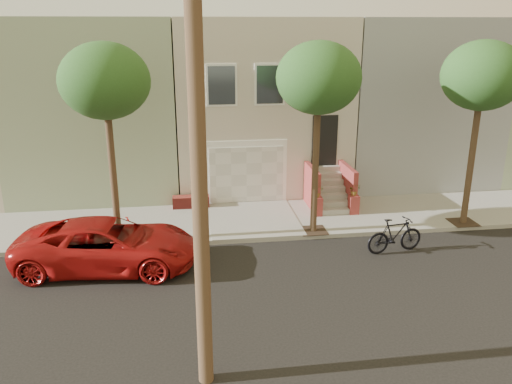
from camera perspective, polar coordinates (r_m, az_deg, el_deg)
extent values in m
plane|color=black|center=(14.22, 6.22, -10.99)|extent=(90.00, 90.00, 0.00)
cube|color=gray|center=(18.93, 2.33, -3.01)|extent=(40.00, 3.70, 0.15)
cube|color=#BCB0A0|center=(23.66, -0.11, 10.23)|extent=(7.00, 8.00, 7.00)
cube|color=#8FA383|center=(23.72, -16.84, 9.49)|extent=(6.50, 8.00, 7.00)
cube|color=gray|center=(25.49, 15.46, 10.16)|extent=(6.50, 8.00, 7.00)
cube|color=white|center=(20.14, -1.09, 2.28)|extent=(3.20, 0.12, 2.50)
cube|color=silver|center=(20.11, -1.07, 1.96)|extent=(2.90, 0.06, 2.20)
cube|color=gray|center=(18.77, -0.37, -2.91)|extent=(3.20, 3.70, 0.02)
cube|color=maroon|center=(20.01, -7.23, -1.06)|extent=(1.40, 0.45, 0.44)
cube|color=black|center=(20.40, 7.63, 5.66)|extent=(1.00, 0.06, 2.00)
cube|color=#3F4751|center=(19.36, -3.83, 11.72)|extent=(1.00, 0.06, 1.40)
cube|color=white|center=(19.38, -3.84, 11.73)|extent=(1.15, 0.05, 1.55)
cube|color=#3F4751|center=(19.57, 1.54, 11.82)|extent=(1.00, 0.06, 1.40)
cube|color=white|center=(19.59, 1.53, 11.83)|extent=(1.15, 0.05, 1.55)
cube|color=#3F4751|center=(19.95, 6.76, 11.82)|extent=(1.00, 0.06, 1.40)
cube|color=white|center=(19.97, 6.75, 11.83)|extent=(1.15, 0.05, 1.55)
cube|color=gray|center=(19.39, 8.74, -2.14)|extent=(1.20, 0.28, 0.20)
cube|color=gray|center=(19.58, 8.53, -1.31)|extent=(1.20, 0.28, 0.20)
cube|color=gray|center=(19.77, 8.34, -0.50)|extent=(1.20, 0.28, 0.20)
cube|color=gray|center=(19.96, 8.14, 0.30)|extent=(1.20, 0.28, 0.20)
cube|color=gray|center=(20.16, 7.95, 1.08)|extent=(1.20, 0.28, 0.20)
cube|color=gray|center=(20.36, 7.76, 1.85)|extent=(1.20, 0.28, 0.20)
cube|color=gray|center=(20.56, 7.58, 2.60)|extent=(1.20, 0.28, 0.20)
cube|color=maroon|center=(19.75, 6.20, 0.49)|extent=(0.18, 1.96, 1.60)
cube|color=maroon|center=(20.13, 10.07, 0.66)|extent=(0.18, 1.96, 1.60)
cube|color=maroon|center=(19.09, 6.79, -1.59)|extent=(0.35, 0.35, 0.70)
imported|color=#204318|center=(18.90, 6.85, 0.06)|extent=(0.40, 0.35, 0.45)
cube|color=maroon|center=(19.48, 10.78, -1.38)|extent=(0.35, 0.35, 0.70)
imported|color=#204318|center=(19.30, 10.88, 0.23)|extent=(0.41, 0.35, 0.45)
cube|color=#2D2116|center=(17.44, -14.94, -5.27)|extent=(0.90, 0.90, 0.02)
cylinder|color=#3C2B1B|center=(16.74, -15.52, 1.33)|extent=(0.22, 0.22, 4.20)
ellipsoid|color=#204318|center=(16.16, -16.43, 11.74)|extent=(2.70, 2.57, 2.29)
cube|color=#2D2116|center=(17.79, 6.34, -4.26)|extent=(0.90, 0.90, 0.02)
cylinder|color=#3C2B1B|center=(17.11, 6.59, 2.25)|extent=(0.22, 0.22, 4.20)
ellipsoid|color=#204318|center=(16.54, 6.97, 12.46)|extent=(2.70, 2.57, 2.29)
cube|color=#2D2116|center=(19.83, 21.97, -3.13)|extent=(0.90, 0.90, 0.02)
cylinder|color=#3C2B1B|center=(19.22, 22.70, 2.71)|extent=(0.22, 0.22, 4.20)
ellipsoid|color=#204318|center=(18.72, 23.84, 11.74)|extent=(2.70, 2.57, 2.29)
cylinder|color=#43311F|center=(9.02, -6.49, 5.90)|extent=(0.30, 0.30, 10.00)
imported|color=#9F1110|center=(15.77, -16.13, -5.65)|extent=(5.47, 2.95, 1.46)
imported|color=black|center=(16.80, 15.17, -4.65)|extent=(1.97, 0.84, 1.15)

